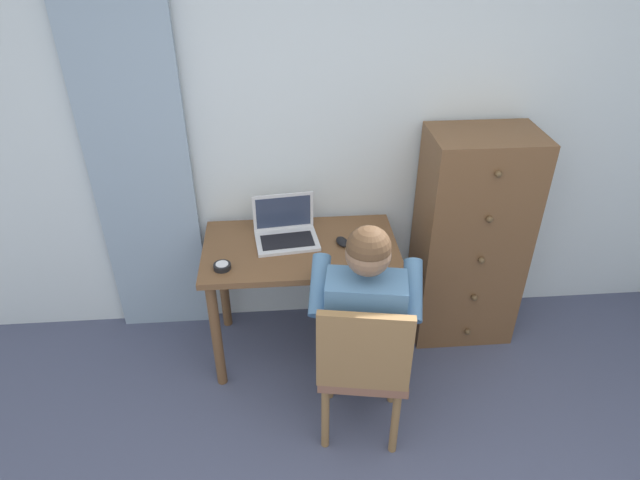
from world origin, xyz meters
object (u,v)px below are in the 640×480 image
chair (363,363)px  dresser (469,240)px  laptop (286,231)px  desk_clock (222,266)px  computer_mouse (342,242)px  person_seated (365,308)px  desk (301,264)px

chair → dresser: bearing=46.6°
dresser → laptop: 1.08m
dresser → desk_clock: (-1.41, -0.30, 0.10)m
computer_mouse → chair: bearing=-101.9°
dresser → chair: size_ratio=1.48×
dresser → computer_mouse: (-0.77, -0.11, 0.10)m
person_seated → desk: bearing=120.8°
laptop → computer_mouse: 0.32m
laptop → desk: bearing=-48.5°
chair → computer_mouse: 0.72m
laptop → computer_mouse: size_ratio=3.66×
chair → laptop: (-0.34, 0.75, 0.29)m
laptop → desk_clock: bearing=-141.8°
desk → computer_mouse: bearing=1.0°
chair → desk_clock: (-0.67, 0.49, 0.26)m
desk → person_seated: person_seated is taller
chair → person_seated: person_seated is taller
dresser → desk_clock: bearing=-168.1°
person_seated → laptop: bearing=122.6°
chair → laptop: 0.87m
dresser → laptop: dresser is taller
chair → computer_mouse: size_ratio=8.90×
person_seated → laptop: person_seated is taller
chair → desk_clock: 0.87m
desk → chair: chair is taller
desk_clock → laptop: bearing=38.2°
computer_mouse → dresser: bearing=-5.9°
desk → laptop: bearing=131.5°
desk → dresser: size_ratio=0.81×
dresser → desk: bearing=-173.2°
desk → desk_clock: bearing=-156.7°
chair → laptop: laptop is taller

